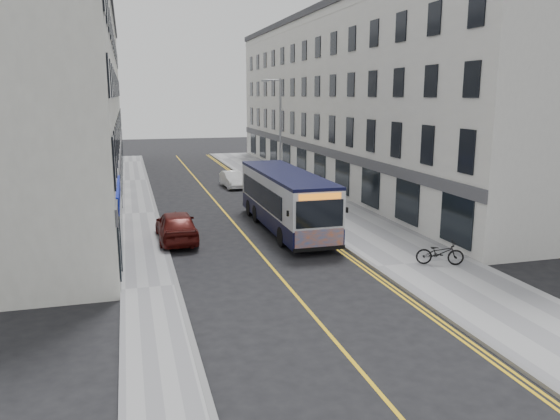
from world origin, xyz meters
TOP-DOWN VIEW (x-y plane):
  - ground at (0.00, 0.00)m, footprint 140.00×140.00m
  - pavement_east at (6.25, 12.00)m, footprint 4.50×64.00m
  - pavement_west at (-5.00, 12.00)m, footprint 2.00×64.00m
  - kerb_east at (4.00, 12.00)m, footprint 0.18×64.00m
  - kerb_west at (-4.00, 12.00)m, footprint 0.18×64.00m
  - road_centre_line at (0.00, 12.00)m, footprint 0.12×64.00m
  - road_dbl_yellow_inner at (3.55, 12.00)m, footprint 0.10×64.00m
  - road_dbl_yellow_outer at (3.75, 12.00)m, footprint 0.10×64.00m
  - terrace_east at (11.50, 21.00)m, footprint 6.00×46.00m
  - terrace_west at (-9.00, 21.00)m, footprint 6.00×46.00m
  - streetlamp at (4.17, 14.00)m, footprint 1.32×0.18m
  - city_bus at (2.34, 6.21)m, footprint 2.46×10.54m
  - bicycle at (6.65, -1.69)m, footprint 2.04×1.33m
  - pedestrian_near at (5.14, 12.25)m, footprint 0.67×0.56m
  - pedestrian_far at (6.46, 12.35)m, footprint 0.90×0.73m
  - car_white at (2.17, 20.21)m, footprint 1.49×3.80m
  - car_maroon at (-3.40, 5.36)m, footprint 1.88×4.56m

SIDE VIEW (x-z plane):
  - ground at x=0.00m, z-range 0.00..0.00m
  - road_centre_line at x=0.00m, z-range 0.00..0.01m
  - road_dbl_yellow_inner at x=3.55m, z-range 0.00..0.01m
  - road_dbl_yellow_outer at x=3.75m, z-range 0.00..0.01m
  - pavement_east at x=6.25m, z-range 0.00..0.12m
  - pavement_west at x=-5.00m, z-range 0.00..0.12m
  - kerb_east at x=4.00m, z-range 0.00..0.13m
  - kerb_west at x=-4.00m, z-range 0.00..0.13m
  - car_white at x=2.17m, z-range 0.00..1.23m
  - bicycle at x=6.65m, z-range 0.12..1.13m
  - car_maroon at x=-3.40m, z-range 0.00..1.55m
  - pedestrian_near at x=5.14m, z-range 0.12..1.69m
  - pedestrian_far at x=6.46m, z-range 0.12..1.88m
  - city_bus at x=2.34m, z-range 0.14..3.20m
  - streetlamp at x=4.17m, z-range 0.38..8.38m
  - terrace_east at x=11.50m, z-range 0.00..13.00m
  - terrace_west at x=-9.00m, z-range 0.00..13.00m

